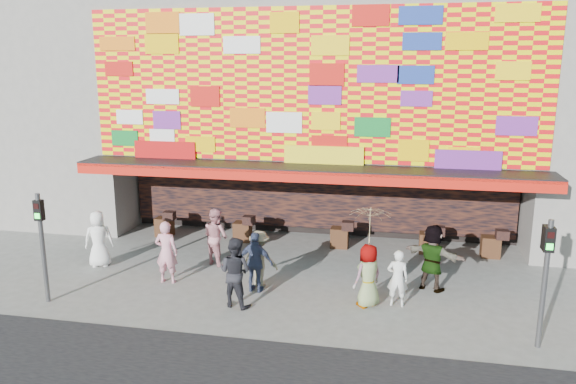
{
  "coord_description": "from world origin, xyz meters",
  "views": [
    {
      "loc": [
        2.95,
        -14.0,
        6.32
      ],
      "look_at": [
        -0.3,
        2.0,
        2.51
      ],
      "focal_mm": 35.0,
      "sensor_mm": 36.0,
      "label": 1
    }
  ],
  "objects_px": {
    "signal_right": "(546,270)",
    "ped_f": "(433,258)",
    "ped_a": "(99,239)",
    "ped_b": "(166,252)",
    "ped_g": "(368,276)",
    "parasol": "(370,226)",
    "ped_d": "(260,259)",
    "ped_h": "(398,278)",
    "ped_i": "(216,236)",
    "signal_left": "(42,236)",
    "ped_c": "(235,272)",
    "ped_e": "(256,262)"
  },
  "relations": [
    {
      "from": "ped_a",
      "to": "ped_i",
      "type": "relative_size",
      "value": 0.98
    },
    {
      "from": "ped_a",
      "to": "ped_g",
      "type": "distance_m",
      "value": 8.58
    },
    {
      "from": "ped_d",
      "to": "ped_g",
      "type": "distance_m",
      "value": 3.22
    },
    {
      "from": "signal_left",
      "to": "ped_d",
      "type": "relative_size",
      "value": 1.82
    },
    {
      "from": "ped_c",
      "to": "ped_f",
      "type": "xyz_separation_m",
      "value": [
        5.13,
        2.13,
        0.01
      ]
    },
    {
      "from": "signal_left",
      "to": "ped_e",
      "type": "relative_size",
      "value": 1.74
    },
    {
      "from": "ped_b",
      "to": "ped_g",
      "type": "xyz_separation_m",
      "value": [
        5.85,
        -0.49,
        -0.08
      ]
    },
    {
      "from": "ped_c",
      "to": "ped_h",
      "type": "xyz_separation_m",
      "value": [
        4.18,
        0.85,
        -0.17
      ]
    },
    {
      "from": "ped_i",
      "to": "signal_right",
      "type": "bearing_deg",
      "value": -172.69
    },
    {
      "from": "signal_right",
      "to": "ped_b",
      "type": "xyz_separation_m",
      "value": [
        -9.78,
        1.93,
        -0.93
      ]
    },
    {
      "from": "ped_e",
      "to": "ped_h",
      "type": "relative_size",
      "value": 1.12
    },
    {
      "from": "signal_right",
      "to": "ped_g",
      "type": "xyz_separation_m",
      "value": [
        -3.94,
        1.44,
        -1.01
      ]
    },
    {
      "from": "ped_i",
      "to": "signal_left",
      "type": "bearing_deg",
      "value": 76.16
    },
    {
      "from": "parasol",
      "to": "ped_i",
      "type": "bearing_deg",
      "value": 155.53
    },
    {
      "from": "ped_a",
      "to": "ped_c",
      "type": "bearing_deg",
      "value": 133.38
    },
    {
      "from": "ped_a",
      "to": "ped_c",
      "type": "relative_size",
      "value": 0.95
    },
    {
      "from": "ped_a",
      "to": "parasol",
      "type": "bearing_deg",
      "value": 146.01
    },
    {
      "from": "ped_d",
      "to": "ped_h",
      "type": "height_order",
      "value": "ped_d"
    },
    {
      "from": "signal_left",
      "to": "ped_g",
      "type": "height_order",
      "value": "signal_left"
    },
    {
      "from": "ped_f",
      "to": "ped_g",
      "type": "xyz_separation_m",
      "value": [
        -1.7,
        -1.47,
        -0.11
      ]
    },
    {
      "from": "ped_i",
      "to": "parasol",
      "type": "bearing_deg",
      "value": -174.63
    },
    {
      "from": "ped_a",
      "to": "ped_b",
      "type": "bearing_deg",
      "value": 137.35
    },
    {
      "from": "ped_b",
      "to": "ped_a",
      "type": "bearing_deg",
      "value": -19.88
    },
    {
      "from": "ped_b",
      "to": "parasol",
      "type": "height_order",
      "value": "parasol"
    },
    {
      "from": "ped_d",
      "to": "ped_e",
      "type": "xyz_separation_m",
      "value": [
        -0.01,
        -0.41,
        0.04
      ]
    },
    {
      "from": "signal_right",
      "to": "ped_f",
      "type": "relative_size",
      "value": 1.57
    },
    {
      "from": "parasol",
      "to": "ped_d",
      "type": "bearing_deg",
      "value": 166.38
    },
    {
      "from": "ped_f",
      "to": "ped_h",
      "type": "distance_m",
      "value": 1.6
    },
    {
      "from": "ped_b",
      "to": "ped_d",
      "type": "relative_size",
      "value": 1.12
    },
    {
      "from": "ped_e",
      "to": "ped_f",
      "type": "distance_m",
      "value": 4.96
    },
    {
      "from": "signal_left",
      "to": "ped_i",
      "type": "height_order",
      "value": "signal_left"
    },
    {
      "from": "ped_d",
      "to": "ped_h",
      "type": "relative_size",
      "value": 1.07
    },
    {
      "from": "ped_c",
      "to": "parasol",
      "type": "relative_size",
      "value": 0.97
    },
    {
      "from": "ped_h",
      "to": "ped_i",
      "type": "height_order",
      "value": "ped_i"
    },
    {
      "from": "signal_left",
      "to": "signal_right",
      "type": "height_order",
      "value": "same"
    },
    {
      "from": "signal_right",
      "to": "ped_i",
      "type": "distance_m",
      "value": 9.66
    },
    {
      "from": "signal_right",
      "to": "ped_f",
      "type": "xyz_separation_m",
      "value": [
        -2.24,
        2.9,
        -0.9
      ]
    },
    {
      "from": "ped_g",
      "to": "ped_h",
      "type": "relative_size",
      "value": 1.1
    },
    {
      "from": "ped_f",
      "to": "ped_b",
      "type": "bearing_deg",
      "value": 33.44
    },
    {
      "from": "ped_f",
      "to": "ped_g",
      "type": "relative_size",
      "value": 1.13
    },
    {
      "from": "ped_h",
      "to": "parasol",
      "type": "relative_size",
      "value": 0.79
    },
    {
      "from": "signal_left",
      "to": "ped_a",
      "type": "xyz_separation_m",
      "value": [
        -0.02,
        2.76,
        -0.97
      ]
    },
    {
      "from": "ped_e",
      "to": "ped_f",
      "type": "height_order",
      "value": "ped_f"
    },
    {
      "from": "signal_left",
      "to": "ped_g",
      "type": "relative_size",
      "value": 1.77
    },
    {
      "from": "ped_f",
      "to": "ped_c",
      "type": "bearing_deg",
      "value": 48.69
    },
    {
      "from": "signal_left",
      "to": "ped_h",
      "type": "distance_m",
      "value": 9.43
    },
    {
      "from": "signal_right",
      "to": "ped_f",
      "type": "bearing_deg",
      "value": 127.65
    },
    {
      "from": "ped_a",
      "to": "parasol",
      "type": "xyz_separation_m",
      "value": [
        8.48,
        -1.33,
        1.3
      ]
    },
    {
      "from": "ped_a",
      "to": "ped_d",
      "type": "distance_m",
      "value": 5.38
    },
    {
      "from": "ped_c",
      "to": "ped_g",
      "type": "xyz_separation_m",
      "value": [
        3.43,
        0.67,
        -0.09
      ]
    }
  ]
}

